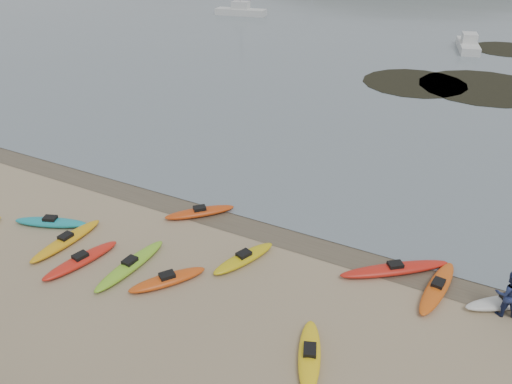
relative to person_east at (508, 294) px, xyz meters
The scene contains 5 objects.
ground 10.54m from the person_east, behind, with size 600.00×600.00×0.00m, color tan.
wet_sand 10.51m from the person_east, behind, with size 60.00×60.00×0.00m, color brown.
kayaks 11.05m from the person_east, 166.67° to the right, with size 23.80×9.83×0.34m.
person_east is the anchor object (origin of this frame).
kelp_mats 31.47m from the person_east, 99.45° to the left, with size 14.69×24.72×0.04m.
Camera 1 is at (9.06, -16.97, 12.09)m, focal length 35.00 mm.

